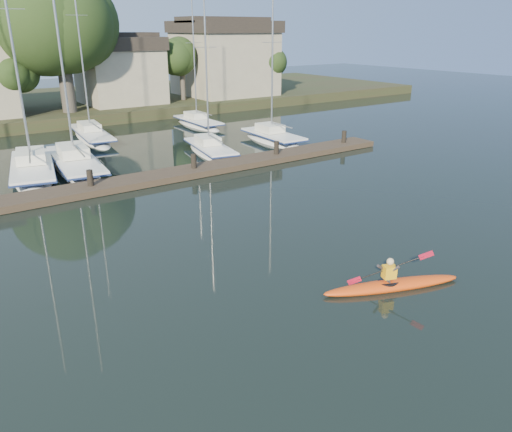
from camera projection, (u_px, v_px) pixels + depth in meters
ground at (316, 282)px, 16.67m from camera, size 160.00×160.00×0.00m
kayak at (392, 283)px, 16.21m from camera, size 4.73×2.30×1.54m
dock at (146, 179)px, 27.32m from camera, size 34.00×2.00×1.80m
sailboat_1 at (34, 178)px, 28.92m from camera, size 4.18×9.69×15.40m
sailboat_2 at (77, 172)px, 30.19m from camera, size 3.41×10.13×16.45m
sailboat_3 at (210, 156)px, 33.94m from camera, size 3.30×7.60×11.87m
sailboat_4 at (273, 144)px, 37.47m from camera, size 2.61×7.36×12.31m
sailboat_6 at (92, 141)px, 38.43m from camera, size 2.97×9.68×15.14m
sailboat_7 at (198, 128)px, 43.57m from camera, size 2.12×7.41×11.88m
shore at (47, 82)px, 47.24m from camera, size 90.00×25.25×12.75m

